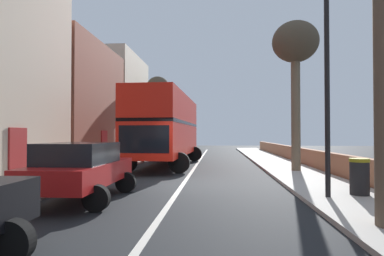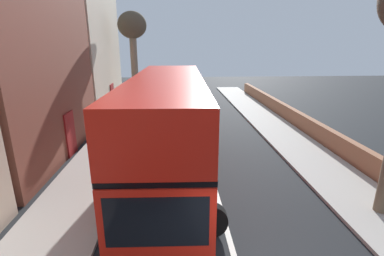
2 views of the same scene
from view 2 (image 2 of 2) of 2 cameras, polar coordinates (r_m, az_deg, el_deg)
double_decker_bus at (r=10.57m, az=-4.85°, el=1.18°), size 3.79×10.41×4.06m
parked_car_red_left_1 at (r=23.52m, az=-6.12°, el=6.40°), size 2.49×4.53×1.67m
street_tree_left_2 at (r=23.22m, az=-12.06°, el=18.59°), size 2.21×2.21×7.45m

